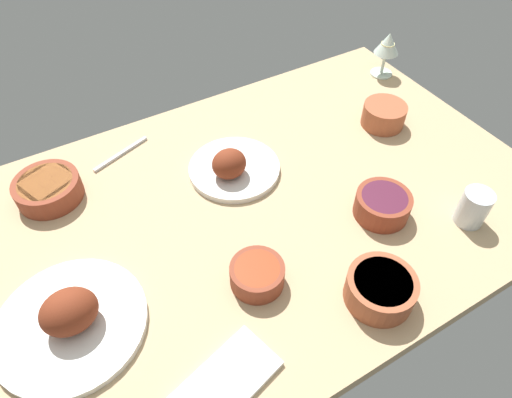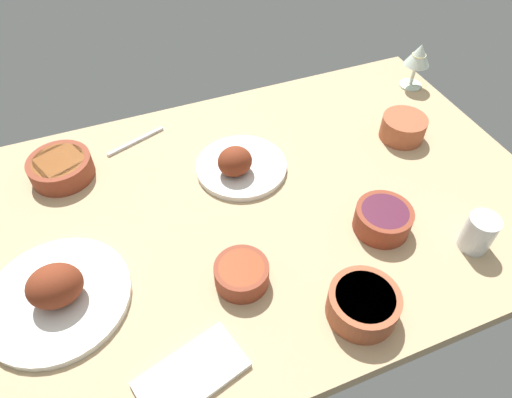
# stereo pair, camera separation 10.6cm
# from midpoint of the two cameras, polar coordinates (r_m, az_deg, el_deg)

# --- Properties ---
(dining_table) EXTENTS (1.40, 0.90, 0.04)m
(dining_table) POSITION_cam_midpoint_polar(r_m,az_deg,el_deg) (1.09, -2.78, -1.57)
(dining_table) COLOR tan
(dining_table) RESTS_ON ground
(plate_far_side) EXTENTS (0.29, 0.29, 0.10)m
(plate_far_side) POSITION_cam_midpoint_polar(r_m,az_deg,el_deg) (0.97, -25.50, -13.79)
(plate_far_side) COLOR silver
(plate_far_side) RESTS_ON dining_table
(plate_near_viewer) EXTENTS (0.23, 0.23, 0.09)m
(plate_near_viewer) POSITION_cam_midpoint_polar(r_m,az_deg,el_deg) (1.14, -5.67, 3.93)
(plate_near_viewer) COLOR silver
(plate_near_viewer) RESTS_ON dining_table
(bowl_soup) EXTENTS (0.15, 0.15, 0.05)m
(bowl_soup) POSITION_cam_midpoint_polar(r_m,az_deg,el_deg) (1.21, -27.16, 1.07)
(bowl_soup) COLOR brown
(bowl_soup) RESTS_ON dining_table
(bowl_onions) EXTENTS (0.13, 0.13, 0.06)m
(bowl_onions) POSITION_cam_midpoint_polar(r_m,az_deg,el_deg) (1.06, 12.99, -0.82)
(bowl_onions) COLOR brown
(bowl_onions) RESTS_ON dining_table
(bowl_sauce) EXTENTS (0.11, 0.11, 0.05)m
(bowl_sauce) POSITION_cam_midpoint_polar(r_m,az_deg,el_deg) (0.93, -3.18, -9.68)
(bowl_sauce) COLOR brown
(bowl_sauce) RESTS_ON dining_table
(bowl_cream) EXTENTS (0.12, 0.12, 0.06)m
(bowl_cream) POSITION_cam_midpoint_polar(r_m,az_deg,el_deg) (1.32, 13.65, 10.27)
(bowl_cream) COLOR #A35133
(bowl_cream) RESTS_ON dining_table
(bowl_pasta) EXTENTS (0.14, 0.14, 0.06)m
(bowl_pasta) POSITION_cam_midpoint_polar(r_m,az_deg,el_deg) (0.92, 12.27, -11.20)
(bowl_pasta) COLOR #A35133
(bowl_pasta) RESTS_ON dining_table
(wine_glass) EXTENTS (0.08, 0.08, 0.14)m
(wine_glass) POSITION_cam_midpoint_polar(r_m,az_deg,el_deg) (1.51, 14.28, 18.21)
(wine_glass) COLOR silver
(wine_glass) RESTS_ON dining_table
(water_tumbler) EXTENTS (0.07, 0.07, 0.09)m
(water_tumbler) POSITION_cam_midpoint_polar(r_m,az_deg,el_deg) (1.10, 23.38, -1.15)
(water_tumbler) COLOR silver
(water_tumbler) RESTS_ON dining_table
(folded_napkin) EXTENTS (0.21, 0.15, 0.01)m
(folded_napkin) POSITION_cam_midpoint_polar(r_m,az_deg,el_deg) (0.86, -7.65, -22.16)
(folded_napkin) COLOR white
(folded_napkin) RESTS_ON dining_table
(fork_loose) EXTENTS (0.17, 0.07, 0.01)m
(fork_loose) POSITION_cam_midpoint_polar(r_m,az_deg,el_deg) (1.27, -19.03, 5.31)
(fork_loose) COLOR silver
(fork_loose) RESTS_ON dining_table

